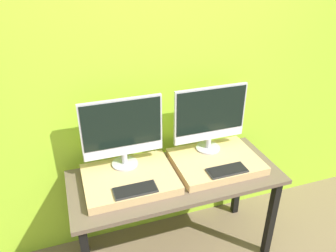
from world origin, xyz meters
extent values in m
cube|color=#9ED12D|center=(0.00, 0.68, 1.30)|extent=(8.00, 0.04, 2.60)
cube|color=brown|center=(0.00, 0.30, 0.72)|extent=(1.45, 0.61, 0.03)
cube|color=black|center=(0.66, 0.06, 0.35)|extent=(0.05, 0.05, 0.70)
cube|color=black|center=(-0.66, 0.55, 0.35)|extent=(0.05, 0.05, 0.70)
cube|color=black|center=(0.66, 0.55, 0.35)|extent=(0.05, 0.05, 0.70)
cube|color=tan|center=(-0.32, 0.33, 0.76)|extent=(0.60, 0.47, 0.06)
cylinder|color=#B2B2B7|center=(-0.32, 0.47, 0.79)|extent=(0.18, 0.18, 0.01)
cylinder|color=#B2B2B7|center=(-0.32, 0.47, 0.84)|extent=(0.04, 0.04, 0.07)
cube|color=#B2B2B7|center=(-0.32, 0.47, 1.08)|extent=(0.54, 0.02, 0.41)
cube|color=black|center=(-0.32, 0.46, 1.11)|extent=(0.52, 0.00, 0.32)
cube|color=silver|center=(-0.32, 0.46, 0.90)|extent=(0.53, 0.00, 0.06)
cube|color=#2D2D2D|center=(-0.32, 0.17, 0.79)|extent=(0.27, 0.12, 0.01)
cube|color=black|center=(-0.32, 0.17, 0.80)|extent=(0.26, 0.11, 0.00)
cube|color=tan|center=(0.32, 0.33, 0.76)|extent=(0.60, 0.47, 0.06)
cylinder|color=#B2B2B7|center=(0.32, 0.47, 0.79)|extent=(0.18, 0.18, 0.01)
cylinder|color=#B2B2B7|center=(0.32, 0.47, 0.84)|extent=(0.04, 0.04, 0.07)
cube|color=#B2B2B7|center=(0.32, 0.47, 1.08)|extent=(0.54, 0.02, 0.41)
cube|color=black|center=(0.32, 0.46, 1.11)|extent=(0.52, 0.00, 0.32)
cube|color=silver|center=(0.32, 0.46, 0.90)|extent=(0.53, 0.00, 0.06)
cube|color=#2D2D2D|center=(0.32, 0.17, 0.79)|extent=(0.27, 0.12, 0.01)
cube|color=black|center=(0.32, 0.17, 0.80)|extent=(0.26, 0.11, 0.00)
camera|label=1|loc=(-0.64, -1.40, 2.09)|focal=35.00mm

